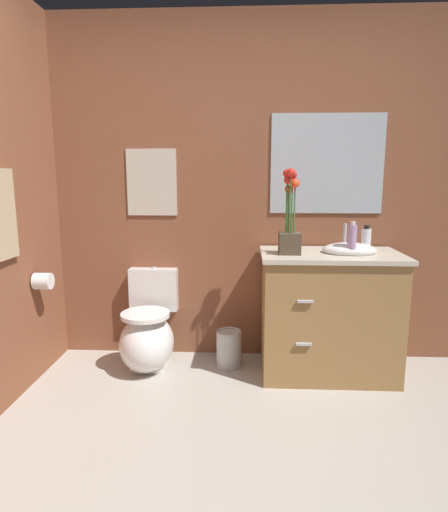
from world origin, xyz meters
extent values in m
cube|color=brown|center=(0.20, 1.75, 1.25)|extent=(4.41, 0.05, 2.50)
ellipsoid|color=white|center=(-0.70, 1.40, 0.20)|extent=(0.38, 0.48, 0.40)
cube|color=white|center=(-0.70, 1.45, 0.09)|extent=(0.22, 0.26, 0.18)
cube|color=white|center=(-0.70, 1.69, 0.52)|extent=(0.36, 0.13, 0.32)
cylinder|color=white|center=(-0.70, 1.38, 0.42)|extent=(0.34, 0.34, 0.03)
cylinder|color=#B7B7BC|center=(-0.70, 1.69, 0.68)|extent=(0.04, 0.04, 0.02)
cube|color=#9E7242|center=(0.57, 1.42, 0.41)|extent=(0.90, 0.52, 0.83)
cube|color=beige|center=(0.57, 1.42, 0.84)|extent=(0.94, 0.56, 0.03)
ellipsoid|color=white|center=(0.69, 1.42, 0.88)|extent=(0.36, 0.26, 0.10)
cylinder|color=#B7B7BC|center=(0.69, 1.58, 0.95)|extent=(0.02, 0.02, 0.18)
cube|color=#B7B7BC|center=(0.37, 1.15, 0.60)|extent=(0.10, 0.02, 0.02)
cube|color=#B7B7BC|center=(0.37, 1.15, 0.31)|extent=(0.10, 0.02, 0.02)
cube|color=#4C3D2D|center=(0.28, 1.37, 0.93)|extent=(0.14, 0.14, 0.14)
cylinder|color=#386B2D|center=(0.31, 1.37, 1.16)|extent=(0.01, 0.01, 0.32)
sphere|color=red|center=(0.31, 1.37, 1.32)|extent=(0.06, 0.06, 0.06)
cylinder|color=#386B2D|center=(0.29, 1.40, 1.19)|extent=(0.01, 0.01, 0.37)
sphere|color=red|center=(0.29, 1.40, 1.37)|extent=(0.06, 0.06, 0.06)
cylinder|color=#386B2D|center=(0.27, 1.41, 1.14)|extent=(0.01, 0.01, 0.28)
sphere|color=#EA4C23|center=(0.27, 1.41, 1.28)|extent=(0.06, 0.06, 0.06)
cylinder|color=#386B2D|center=(0.26, 1.39, 1.19)|extent=(0.01, 0.01, 0.38)
sphere|color=red|center=(0.26, 1.39, 1.38)|extent=(0.06, 0.06, 0.06)
cylinder|color=#386B2D|center=(0.26, 1.37, 1.17)|extent=(0.01, 0.01, 0.34)
sphere|color=red|center=(0.26, 1.37, 1.34)|extent=(0.06, 0.06, 0.06)
cylinder|color=#386B2D|center=(0.27, 1.33, 1.19)|extent=(0.01, 0.01, 0.39)
sphere|color=red|center=(0.27, 1.33, 1.39)|extent=(0.06, 0.06, 0.06)
cylinder|color=#386B2D|center=(0.30, 1.36, 1.16)|extent=(0.01, 0.01, 0.32)
sphere|color=#EA4C23|center=(0.30, 1.36, 1.32)|extent=(0.06, 0.06, 0.06)
cylinder|color=white|center=(0.80, 1.46, 0.94)|extent=(0.06, 0.06, 0.16)
cylinder|color=black|center=(0.80, 1.46, 1.03)|extent=(0.04, 0.04, 0.02)
cylinder|color=#B28CBF|center=(0.68, 1.33, 0.96)|extent=(0.06, 0.06, 0.20)
cylinder|color=silver|center=(0.68, 1.33, 1.07)|extent=(0.03, 0.03, 0.02)
cylinder|color=#B7B7BC|center=(-0.12, 1.49, 0.13)|extent=(0.18, 0.18, 0.26)
torus|color=#B7B7BC|center=(-0.12, 1.49, 0.27)|extent=(0.18, 0.18, 0.01)
cube|color=beige|center=(-0.70, 1.72, 1.32)|extent=(0.37, 0.01, 0.48)
cube|color=#B2BCC6|center=(0.57, 1.72, 1.45)|extent=(0.80, 0.01, 0.70)
cube|color=tan|center=(-1.40, 0.93, 1.15)|extent=(0.03, 0.28, 0.52)
cylinder|color=white|center=(-1.35, 1.25, 0.68)|extent=(0.11, 0.11, 0.11)
camera|label=1|loc=(-0.01, -1.46, 1.37)|focal=30.27mm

